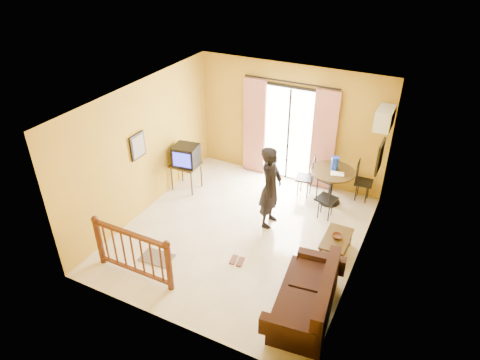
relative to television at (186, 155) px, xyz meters
The scene contains 19 objects.
ground 2.28m from the television, 27.08° to the right, with size 5.00×5.00×0.00m, color beige.
room_shell 2.26m from the television, 27.08° to the right, with size 5.00×5.00×5.00m.
balcony_door 2.40m from the television, 38.31° to the left, with size 2.25×0.14×2.46m.
tv_table 0.32m from the television, behind, with size 0.64×0.53×0.64m.
television is the anchor object (origin of this frame).
picture_left 1.38m from the television, 106.71° to the right, with size 0.05×0.42×0.52m.
dining_table 3.27m from the television, 16.55° to the left, with size 0.96×0.96×0.80m.
water_jug 3.29m from the television, 17.92° to the left, with size 0.16×0.16×0.29m, color #1433C3.
serving_tray 3.35m from the television, 14.30° to the left, with size 0.28×0.18×0.02m, color silver.
dining_chairs 3.39m from the television, 15.57° to the left, with size 1.67×1.46×0.95m.
air_conditioner 4.28m from the television, 14.09° to the left, with size 0.31×0.60×0.40m.
botanical_print 4.17m from the television, ahead, with size 0.05×0.50×0.60m.
coffee_table 3.84m from the television, 10.89° to the right, with size 0.46×0.83×0.37m.
bowl 3.82m from the television, 10.83° to the right, with size 0.19×0.19×0.06m, color #50291B.
sofa 4.43m from the television, 32.05° to the right, with size 1.00×1.85×0.84m.
standing_person 2.26m from the television, ahead, with size 0.64×0.42×1.74m, color black.
stair_balustrade 2.96m from the television, 75.86° to the right, with size 1.63×0.13×1.04m.
doormat 2.61m from the television, 71.38° to the right, with size 0.60×0.40×0.02m, color #5B5149.
sandals 2.91m from the television, 38.88° to the right, with size 0.28×0.26×0.03m.
Camera 1 is at (3.02, -6.12, 5.38)m, focal length 32.00 mm.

